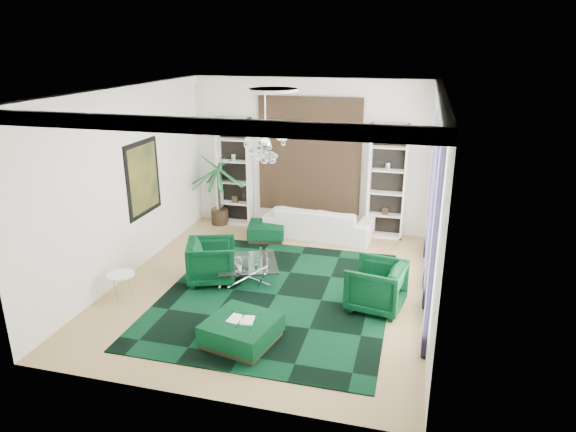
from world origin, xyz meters
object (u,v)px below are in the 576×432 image
(sofa, at_px, (319,222))
(side_table, at_px, (122,287))
(coffee_table, at_px, (248,272))
(ottoman_side, at_px, (266,231))
(armchair_left, at_px, (212,261))
(ottoman_front, at_px, (242,331))
(palm, at_px, (218,179))
(armchair_right, at_px, (376,286))

(sofa, height_order, side_table, sofa)
(coffee_table, bearing_deg, ottoman_side, 97.60)
(armchair_left, bearing_deg, sofa, -47.81)
(ottoman_front, distance_m, palm, 5.87)
(side_table, bearing_deg, coffee_table, 32.94)
(armchair_left, relative_size, coffee_table, 0.82)
(armchair_left, bearing_deg, ottoman_front, -166.02)
(sofa, xyz_separation_m, coffee_table, (-0.90, -2.79, -0.18))
(side_table, xyz_separation_m, palm, (0.21, 4.38, 0.98))
(armchair_right, bearing_deg, armchair_left, -85.15)
(sofa, relative_size, coffee_table, 2.26)
(ottoman_side, bearing_deg, armchair_right, -43.85)
(armchair_left, relative_size, ottoman_side, 1.10)
(sofa, bearing_deg, ottoman_front, 92.06)
(armchair_right, relative_size, coffee_table, 0.84)
(armchair_right, relative_size, palm, 0.40)
(ottoman_front, height_order, palm, palm)
(ottoman_front, bearing_deg, sofa, 86.99)
(armchair_right, height_order, coffee_table, armchair_right)
(armchair_right, relative_size, side_table, 1.90)
(armchair_left, distance_m, ottoman_side, 2.54)
(sofa, height_order, armchair_left, armchair_left)
(ottoman_front, distance_m, side_table, 2.81)
(coffee_table, bearing_deg, sofa, 72.08)
(coffee_table, distance_m, palm, 3.70)
(ottoman_side, relative_size, palm, 0.35)
(sofa, bearing_deg, coffee_table, 77.15)
(armchair_left, height_order, coffee_table, armchair_left)
(armchair_right, relative_size, ottoman_side, 1.13)
(armchair_right, bearing_deg, coffee_table, -90.54)
(armchair_right, distance_m, coffee_table, 2.66)
(sofa, distance_m, ottoman_side, 1.32)
(side_table, bearing_deg, ottoman_front, -17.73)
(sofa, distance_m, armchair_right, 3.69)
(coffee_table, height_order, side_table, side_table)
(armchair_left, height_order, side_table, armchair_left)
(sofa, xyz_separation_m, ottoman_front, (-0.26, -4.97, -0.17))
(palm, bearing_deg, side_table, -92.78)
(ottoman_side, bearing_deg, palm, 153.84)
(armchair_left, bearing_deg, ottoman_side, -28.32)
(sofa, xyz_separation_m, ottoman_side, (-1.21, -0.48, -0.19))
(armchair_left, bearing_deg, side_table, 110.17)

